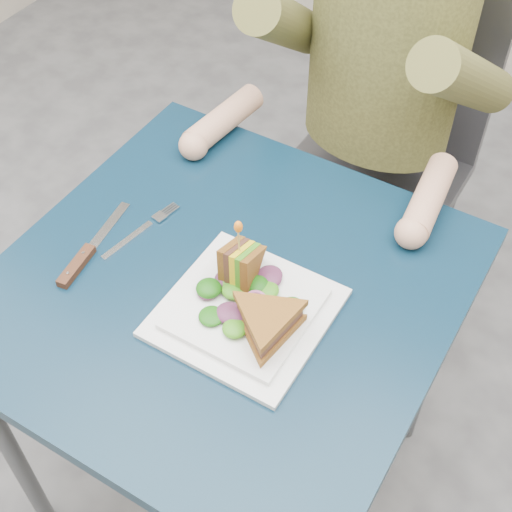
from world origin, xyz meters
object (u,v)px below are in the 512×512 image
Objects in this scene: table at (226,312)px; plate at (245,311)px; sandwich_upright at (239,266)px; sandwich_flat at (267,323)px; knife at (83,258)px; fork at (139,232)px; diner at (389,19)px; chair at (387,136)px.

table is 0.12m from plate.
table is 6.17× the size of sandwich_upright.
knife is at bearing -176.67° from sandwich_flat.
sandwich_flat reaches higher than fork.
fork is at bearing -108.06° from diner.
chair is at bearing 92.06° from sandwich_upright.
sandwich_upright is (-0.09, 0.07, 0.01)m from sandwich_flat.
sandwich_upright is at bearing 130.76° from plate.
chair is at bearing 94.80° from plate.
diner is (-0.00, -0.11, 0.37)m from chair.
knife is at bearing -171.44° from plate.
sandwich_flat reaches higher than table.
chair reaches higher than plate.
table is 3.87× the size of sandwich_flat.
knife is (-0.31, -0.05, -0.00)m from plate.
fork is (-0.32, 0.08, -0.04)m from sandwich_flat.
fork is (-0.26, 0.06, -0.01)m from plate.
sandwich_flat is (0.12, -0.06, 0.12)m from table.
sandwich_flat is (0.12, -0.80, 0.23)m from chair.
fork is at bearing -105.37° from chair.
fork is (-0.20, -0.60, -0.18)m from diner.
diner is 3.84× the size of sandwich_flat.
plate is (0.06, -0.77, 0.20)m from chair.
chair reaches higher than sandwich_flat.
sandwich_flat is 0.36m from knife.
chair is 0.77m from fork.
diner is at bearing 90.00° from table.
plate is 1.18× the size of knife.
sandwich_flat is 1.09× the size of fork.
plate is at bearing -29.36° from table.
sandwich_upright is at bearing -87.94° from chair.
plate is 2.14× the size of sandwich_upright.
plate is 0.07m from sandwich_flat.
chair reaches higher than knife.
sandwich_upright is at bearing 143.27° from sandwich_flat.
chair is 5.21× the size of fork.
chair is 0.39m from diner.
chair is (0.00, 0.74, -0.11)m from table.
chair is 4.80× the size of sandwich_flat.
chair is 0.84m from sandwich_flat.
table is 0.14m from sandwich_upright.
table is 4.20× the size of fork.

